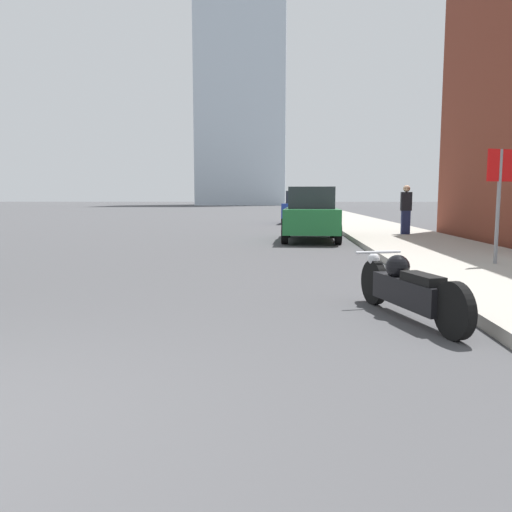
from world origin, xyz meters
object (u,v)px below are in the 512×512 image
Objects in this scene: parked_car_green at (311,215)px; parked_car_blue at (301,207)px; stop_sign at (499,186)px; pedestrian at (406,209)px; motorcycle at (407,288)px.

parked_car_green is 0.97× the size of parked_car_blue.
stop_sign reaches higher than pedestrian.
pedestrian is at bearing 89.17° from stop_sign.
pedestrian is (2.71, 11.95, 0.67)m from motorcycle.
stop_sign is (3.28, -18.71, 0.74)m from parked_car_blue.
parked_car_blue is 11.27m from pedestrian.
parked_car_blue is at bearing 99.95° from stop_sign.
stop_sign is at bearing -62.97° from parked_car_green.
motorcycle is at bearing -84.93° from parked_car_green.
parked_car_green is 11.89m from parked_car_blue.
parked_car_green is 7.58m from stop_sign.
parked_car_green is at bearing 76.38° from motorcycle.
parked_car_blue is at bearing 74.74° from motorcycle.
pedestrian is at bearing 60.23° from motorcycle.
pedestrian reaches higher than motorcycle.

